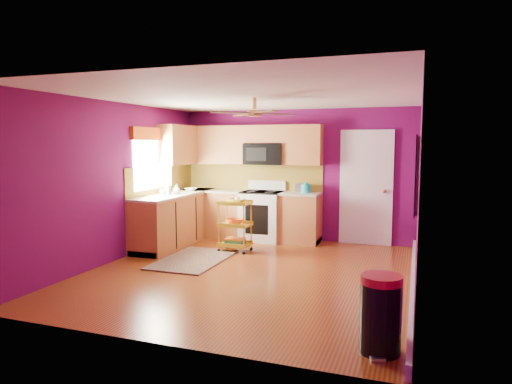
% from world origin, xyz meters
% --- Properties ---
extents(ground, '(5.00, 5.00, 0.00)m').
position_xyz_m(ground, '(0.00, 0.00, 0.00)').
color(ground, '#692D10').
rests_on(ground, ground).
extents(room_envelope, '(4.54, 5.04, 2.52)m').
position_xyz_m(room_envelope, '(0.03, 0.00, 1.63)').
color(room_envelope, '#630B53').
rests_on(room_envelope, ground).
extents(lower_cabinets, '(2.81, 2.31, 0.94)m').
position_xyz_m(lower_cabinets, '(-1.35, 1.82, 0.43)').
color(lower_cabinets, '#9B582A').
rests_on(lower_cabinets, ground).
extents(electric_range, '(0.76, 0.66, 1.13)m').
position_xyz_m(electric_range, '(-0.55, 2.17, 0.48)').
color(electric_range, white).
rests_on(electric_range, ground).
extents(upper_cabinetry, '(2.80, 2.30, 1.26)m').
position_xyz_m(upper_cabinetry, '(-1.24, 2.17, 1.80)').
color(upper_cabinetry, '#9B582A').
rests_on(upper_cabinetry, ground).
extents(left_window, '(0.08, 1.35, 1.08)m').
position_xyz_m(left_window, '(-2.22, 1.05, 1.74)').
color(left_window, white).
rests_on(left_window, ground).
extents(panel_door, '(0.95, 0.11, 2.15)m').
position_xyz_m(panel_door, '(1.35, 2.47, 1.02)').
color(panel_door, white).
rests_on(panel_door, ground).
extents(right_wall_art, '(0.04, 2.74, 1.04)m').
position_xyz_m(right_wall_art, '(2.23, -0.34, 1.44)').
color(right_wall_art, black).
rests_on(right_wall_art, ground).
extents(ceiling_fan, '(1.01, 1.01, 0.26)m').
position_xyz_m(ceiling_fan, '(0.00, 0.20, 2.29)').
color(ceiling_fan, '#BF8C3F').
rests_on(ceiling_fan, ground).
extents(shag_rug, '(0.96, 1.55, 0.02)m').
position_xyz_m(shag_rug, '(-1.09, 0.35, 0.01)').
color(shag_rug, black).
rests_on(shag_rug, ground).
extents(rolling_cart, '(0.54, 0.40, 0.95)m').
position_xyz_m(rolling_cart, '(-0.69, 1.15, 0.49)').
color(rolling_cart, gold).
rests_on(rolling_cart, ground).
extents(trash_can, '(0.47, 0.47, 0.70)m').
position_xyz_m(trash_can, '(1.97, -1.98, 0.35)').
color(trash_can, black).
rests_on(trash_can, ground).
extents(teal_kettle, '(0.18, 0.18, 0.21)m').
position_xyz_m(teal_kettle, '(0.29, 2.22, 1.02)').
color(teal_kettle, '#16A3A5').
rests_on(teal_kettle, lower_cabinets).
extents(toaster, '(0.22, 0.15, 0.18)m').
position_xyz_m(toaster, '(0.19, 2.28, 1.03)').
color(toaster, beige).
rests_on(toaster, lower_cabinets).
extents(soap_bottle_a, '(0.08, 0.09, 0.19)m').
position_xyz_m(soap_bottle_a, '(-1.97, 1.10, 1.03)').
color(soap_bottle_a, '#EA3F72').
rests_on(soap_bottle_a, lower_cabinets).
extents(soap_bottle_b, '(0.14, 0.14, 0.17)m').
position_xyz_m(soap_bottle_b, '(-1.88, 1.24, 1.03)').
color(soap_bottle_b, white).
rests_on(soap_bottle_b, lower_cabinets).
extents(counter_dish, '(0.23, 0.23, 0.06)m').
position_xyz_m(counter_dish, '(-1.91, 1.86, 0.97)').
color(counter_dish, white).
rests_on(counter_dish, lower_cabinets).
extents(counter_cup, '(0.13, 0.13, 0.11)m').
position_xyz_m(counter_cup, '(-2.05, 1.07, 0.99)').
color(counter_cup, white).
rests_on(counter_cup, lower_cabinets).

